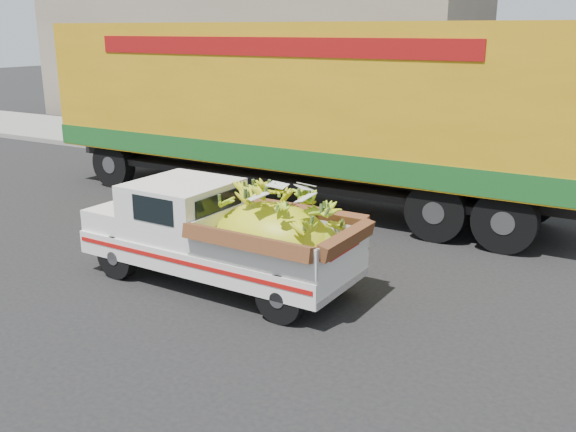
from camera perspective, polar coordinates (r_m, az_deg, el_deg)
The scene contains 6 objects.
ground at distance 10.86m, azimuth -11.66°, elevation -3.83°, with size 100.00×100.00×0.00m, color black.
curb at distance 16.31m, azimuth 4.49°, elevation 3.51°, with size 60.00×0.25×0.15m, color gray.
sidewalk at distance 18.18m, azimuth 7.42°, elevation 4.74°, with size 60.00×4.00×0.14m, color gray.
building_left at distance 26.88m, azimuth -3.42°, elevation 13.78°, with size 18.00×6.00×5.00m, color gray.
pickup_truck at distance 9.31m, azimuth -4.68°, elevation -1.79°, with size 4.24×1.63×1.47m.
semi_trailer at distance 13.74m, azimuth 0.82°, elevation 9.81°, with size 12.01×2.66×3.80m.
Camera 1 is at (6.95, -7.49, 3.68)m, focal length 40.00 mm.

